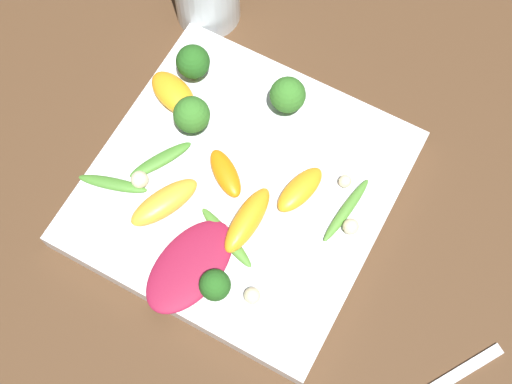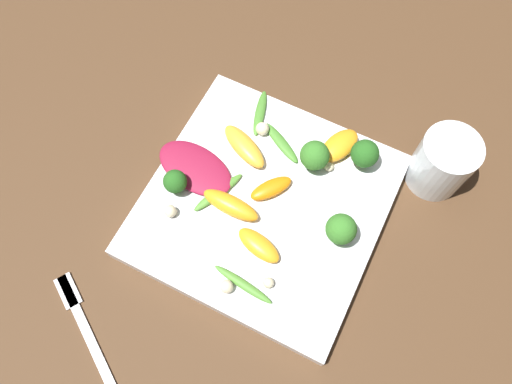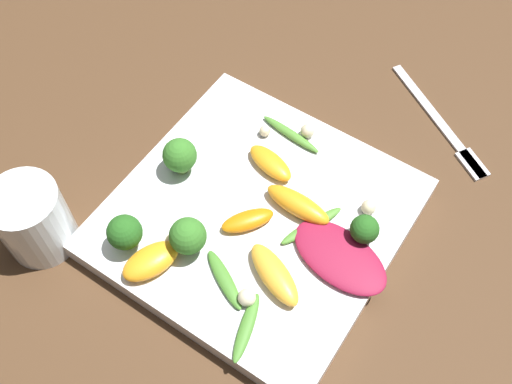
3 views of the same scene
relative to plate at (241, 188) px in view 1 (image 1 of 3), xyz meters
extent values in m
plane|color=#4C331E|center=(0.00, 0.00, -0.01)|extent=(2.40, 2.40, 0.00)
cube|color=white|center=(0.00, 0.00, 0.00)|extent=(0.29, 0.29, 0.02)
ellipsoid|color=maroon|center=(-0.10, 0.00, 0.02)|extent=(0.12, 0.08, 0.01)
ellipsoid|color=orange|center=(0.00, 0.02, 0.02)|extent=(0.05, 0.06, 0.01)
ellipsoid|color=orange|center=(0.05, 0.11, 0.02)|extent=(0.05, 0.07, 0.02)
ellipsoid|color=#FCAD33|center=(-0.06, 0.05, 0.02)|extent=(0.08, 0.06, 0.02)
ellipsoid|color=orange|center=(0.02, -0.06, 0.02)|extent=(0.06, 0.04, 0.02)
ellipsoid|color=orange|center=(-0.03, -0.03, 0.02)|extent=(0.08, 0.03, 0.02)
cylinder|color=#84AD5B|center=(0.10, 0.00, 0.02)|extent=(0.01, 0.01, 0.02)
sphere|color=#387A28|center=(0.10, 0.00, 0.04)|extent=(0.04, 0.04, 0.04)
cylinder|color=#7A9E51|center=(0.09, 0.11, 0.02)|extent=(0.01, 0.01, 0.02)
sphere|color=#26601E|center=(0.09, 0.11, 0.04)|extent=(0.04, 0.04, 0.04)
cylinder|color=#7A9E51|center=(0.03, 0.07, 0.02)|extent=(0.01, 0.01, 0.02)
sphere|color=#387A28|center=(0.03, 0.07, 0.04)|extent=(0.04, 0.04, 0.04)
cylinder|color=#7A9E51|center=(-0.11, -0.03, 0.02)|extent=(0.01, 0.01, 0.01)
sphere|color=#26601E|center=(-0.11, -0.03, 0.03)|extent=(0.03, 0.03, 0.03)
ellipsoid|color=#47842D|center=(-0.02, 0.08, 0.02)|extent=(0.07, 0.05, 0.01)
ellipsoid|color=#47842D|center=(-0.06, 0.11, 0.02)|extent=(0.03, 0.07, 0.01)
ellipsoid|color=#518E33|center=(0.02, -0.11, 0.02)|extent=(0.08, 0.02, 0.01)
ellipsoid|color=#518E33|center=(-0.06, -0.02, 0.02)|extent=(0.04, 0.08, 0.01)
sphere|color=beige|center=(-0.10, -0.07, 0.02)|extent=(0.02, 0.02, 0.02)
sphere|color=beige|center=(0.01, -0.12, 0.02)|extent=(0.02, 0.02, 0.02)
sphere|color=beige|center=(-0.05, 0.09, 0.02)|extent=(0.02, 0.02, 0.02)
sphere|color=beige|center=(0.05, -0.09, 0.02)|extent=(0.01, 0.01, 0.01)
sphere|color=beige|center=(0.05, 0.08, 0.02)|extent=(0.01, 0.01, 0.01)
camera|label=1|loc=(-0.24, -0.15, 0.67)|focal=50.00mm
camera|label=2|loc=(0.09, -0.21, 0.60)|focal=35.00mm
camera|label=3|loc=(-0.18, 0.27, 0.56)|focal=42.00mm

